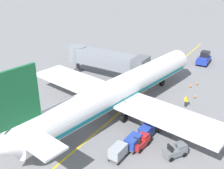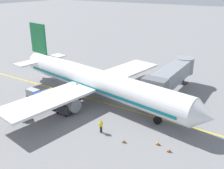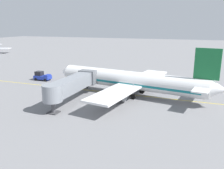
% 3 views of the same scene
% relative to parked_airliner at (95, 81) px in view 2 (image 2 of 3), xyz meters
% --- Properties ---
extents(ground_plane, '(400.00, 400.00, 0.00)m').
position_rel_parked_airliner_xyz_m(ground_plane, '(0.28, 1.08, -3.19)').
color(ground_plane, slate).
extents(gate_lead_in_line, '(0.24, 80.00, 0.01)m').
position_rel_parked_airliner_xyz_m(gate_lead_in_line, '(0.28, 1.08, -3.18)').
color(gate_lead_in_line, gold).
rests_on(gate_lead_in_line, ground).
extents(parked_airliner, '(30.44, 37.28, 10.63)m').
position_rel_parked_airliner_xyz_m(parked_airliner, '(0.00, 0.00, 0.00)').
color(parked_airliner, white).
rests_on(parked_airliner, ground).
extents(jet_bridge, '(15.87, 3.50, 4.98)m').
position_rel_parked_airliner_xyz_m(jet_bridge, '(-8.31, 9.28, 0.27)').
color(jet_bridge, gray).
rests_on(jet_bridge, ground).
extents(baggage_tug_lead, '(2.35, 2.75, 1.62)m').
position_rel_parked_airliner_xyz_m(baggage_tug_lead, '(10.07, -5.12, -2.47)').
color(baggage_tug_lead, slate).
rests_on(baggage_tug_lead, ground).
extents(baggage_tug_trailing, '(1.51, 2.61, 1.62)m').
position_rel_parked_airliner_xyz_m(baggage_tug_trailing, '(6.18, -5.70, -2.47)').
color(baggage_tug_trailing, '#B21E1E').
rests_on(baggage_tug_trailing, ground).
extents(baggage_cart_front, '(1.37, 2.92, 1.58)m').
position_rel_parked_airliner_xyz_m(baggage_cart_front, '(6.31, -0.98, -2.24)').
color(baggage_cart_front, '#4C4C51').
rests_on(baggage_cart_front, ground).
extents(baggage_cart_second_in_train, '(1.37, 2.92, 1.58)m').
position_rel_parked_airliner_xyz_m(baggage_cart_second_in_train, '(5.93, -3.69, -2.24)').
color(baggage_cart_second_in_train, '#4C4C51').
rests_on(baggage_cart_second_in_train, ground).
extents(baggage_cart_third_in_train, '(1.37, 2.92, 1.58)m').
position_rel_parked_airliner_xyz_m(baggage_cart_third_in_train, '(5.60, -6.40, -2.24)').
color(baggage_cart_third_in_train, '#4C4C51').
rests_on(baggage_cart_third_in_train, ground).
extents(baggage_cart_tail_end, '(1.37, 2.92, 1.58)m').
position_rel_parked_airliner_xyz_m(baggage_cart_tail_end, '(5.06, -8.77, -2.24)').
color(baggage_cart_tail_end, '#4C4C51').
rests_on(baggage_cart_tail_end, ground).
extents(ground_crew_wing_walker, '(0.72, 0.33, 1.69)m').
position_rel_parked_airliner_xyz_m(ground_crew_wing_walker, '(7.51, 6.25, -2.23)').
color(ground_crew_wing_walker, '#232328').
rests_on(ground_crew_wing_walker, ground).
extents(safety_cone_nose_left, '(0.36, 0.36, 0.59)m').
position_rel_parked_airliner_xyz_m(safety_cone_nose_left, '(6.16, 13.30, -2.90)').
color(safety_cone_nose_left, black).
rests_on(safety_cone_nose_left, ground).
extents(safety_cone_nose_right, '(0.36, 0.36, 0.59)m').
position_rel_parked_airliner_xyz_m(safety_cone_nose_right, '(6.73, 14.86, -2.90)').
color(safety_cone_nose_right, black).
rests_on(safety_cone_nose_right, ground).
extents(safety_cone_wing_tip, '(0.36, 0.36, 0.59)m').
position_rel_parked_airliner_xyz_m(safety_cone_wing_tip, '(7.87, 9.76, -2.90)').
color(safety_cone_wing_tip, black).
rests_on(safety_cone_wing_tip, ground).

